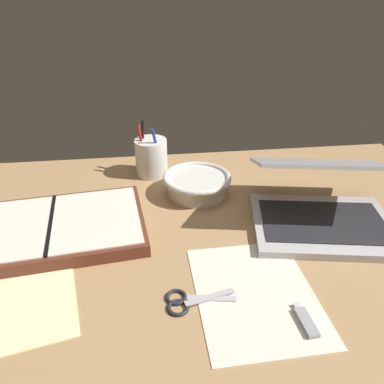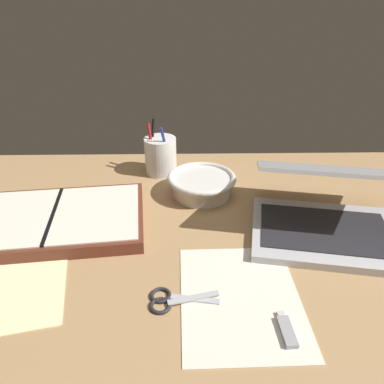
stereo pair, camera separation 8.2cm
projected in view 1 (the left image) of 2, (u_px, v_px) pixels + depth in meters
The scene contains 9 objects.
desk_top at pixel (204, 253), 79.79cm from camera, with size 140.00×100.00×2.00cm, color tan.
laptop at pixel (323, 203), 85.70cm from camera, with size 36.32×35.69×17.45cm.
bowl at pixel (197, 183), 98.26cm from camera, with size 17.98×17.98×5.52cm.
pen_cup at pixel (151, 157), 107.23cm from camera, with size 9.14×9.14×15.70cm.
planner at pixel (52, 229), 83.09cm from camera, with size 43.12×30.40×3.31cm.
scissors at pixel (185, 301), 66.02cm from camera, with size 12.59×6.39×0.80cm.
paper_sheet_front at pixel (255, 293), 68.06cm from camera, with size 21.27×27.85×0.16cm, color silver.
paper_sheet_beside_planner at pixel (17, 300), 66.60cm from camera, with size 20.01×23.52×0.16cm, color #F4EFB2.
usb_drive at pixel (306, 322), 61.88cm from camera, with size 2.31×7.27×1.00cm.
Camera 1 is at (-10.54, -62.03, 51.82)cm, focal length 35.00 mm.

